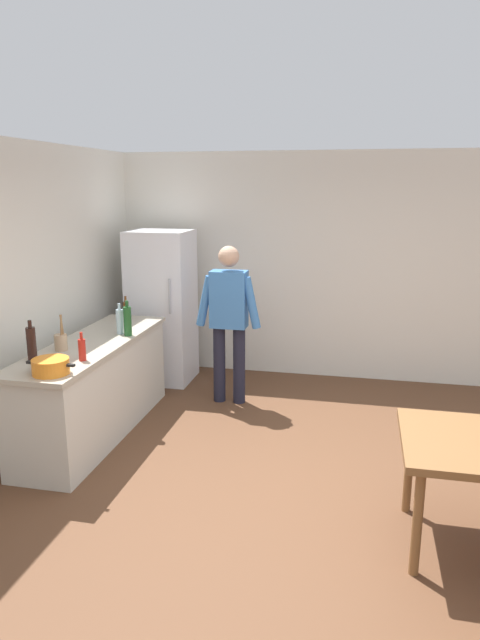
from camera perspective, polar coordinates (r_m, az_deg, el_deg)
name	(u,v)px	position (r m, az deg, el deg)	size (l,w,h in m)	color
ground_plane	(295,501)	(4.45, 5.62, -17.80)	(14.00, 14.00, 0.00)	brown
wall_back	(328,267)	(6.86, 8.91, 5.32)	(6.40, 0.12, 2.70)	silver
kitchen_counter	(95,388)	(5.50, -14.51, -6.66)	(0.64, 2.20, 0.90)	beige
refrigerator	(162,307)	(6.74, -7.90, 1.33)	(0.70, 0.67, 1.80)	white
person	(229,314)	(5.94, -1.13, 0.58)	(0.70, 0.22, 1.70)	#1E1E2D
cooking_pot	(51,366)	(4.54, -18.63, -4.46)	(0.40, 0.28, 0.12)	orange
utensil_jar	(61,341)	(5.15, -17.69, -2.08)	(0.11, 0.11, 0.32)	tan
bottle_beer_brown	(126,310)	(6.12, -11.48, 0.95)	(0.06, 0.06, 0.26)	#5B3314
bottle_wine_green	(128,321)	(5.48, -11.33, -0.07)	(0.08, 0.08, 0.34)	#1E5123
bottle_sauce_red	(82,349)	(4.79, -15.71, -2.87)	(0.06, 0.06, 0.24)	#B22319
bottle_water_clear	(120,321)	(5.56, -12.09, -0.11)	(0.07, 0.07, 0.30)	silver
bottle_wine_dark	(31,343)	(4.91, -20.38, -2.24)	(0.08, 0.08, 0.34)	black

